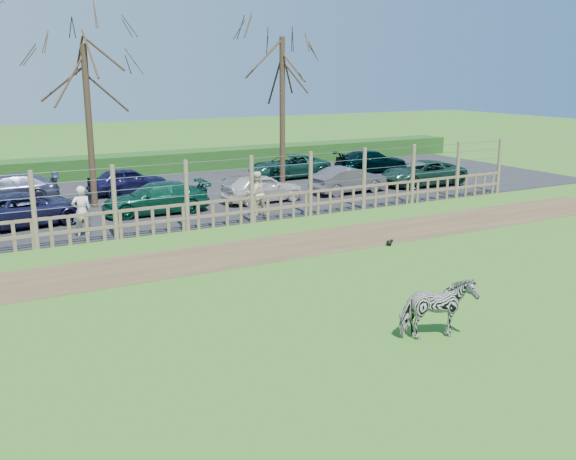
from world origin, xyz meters
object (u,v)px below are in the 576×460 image
car_12 (289,166)px  car_5 (349,180)px  tree_right (282,76)px  car_2 (26,209)px  visitor_a (82,211)px  car_10 (128,181)px  car_3 (156,198)px  zebra (437,309)px  visitor_b (256,194)px  car_13 (372,161)px  tree_mid (86,87)px  car_9 (8,189)px  crow (389,243)px  car_6 (422,173)px  car_4 (262,188)px

car_12 → car_5: bearing=3.4°
tree_right → car_2: size_ratio=1.70×
visitor_a → car_10: (3.42, 6.99, -0.26)m
car_5 → car_3: bearing=87.4°
zebra → visitor_b: size_ratio=0.90×
car_5 → car_13: (4.62, 4.59, 0.00)m
visitor_a → visitor_b: bearing=-177.4°
zebra → car_5: size_ratio=0.42×
tree_mid → zebra: 17.72m
car_9 → car_10: size_ratio=1.17×
car_9 → car_13: same height
visitor_a → car_3: bearing=-141.8°
car_13 → zebra: bearing=154.9°
car_10 → visitor_b: bearing=-162.1°
car_9 → car_13: size_ratio=1.00×
tree_right → crow: tree_right is taller
visitor_a → car_13: (16.95, 6.95, -0.26)m
visitor_b → car_6: 10.37m
tree_right → car_9: size_ratio=1.78×
tree_right → car_3: 8.96m
zebra → car_9: (-6.30, 19.59, -0.01)m
visitor_a → car_3: (3.27, 2.36, -0.26)m
tree_right → car_4: (-2.49, -2.84, -4.60)m
visitor_b → car_12: (5.48, 7.42, -0.26)m
crow → car_3: (-5.13, 8.18, 0.54)m
visitor_b → car_12: size_ratio=0.40×
car_4 → car_12: same height
crow → car_2: (-9.84, 8.41, 0.54)m
tree_right → visitor_a: (-10.42, -5.19, -4.34)m
zebra → visitor_b: bearing=4.9°
car_2 → car_4: bearing=-98.8°
zebra → visitor_a: bearing=34.3°
tree_mid → zebra: tree_mid is taller
car_6 → tree_mid: bearing=-95.3°
car_10 → car_12: bearing=-93.0°
tree_right → car_12: (1.57, 2.25, -4.60)m
crow → car_12: (3.58, 13.26, 0.54)m
zebra → car_12: bearing=-7.1°
car_2 → car_13: same height
visitor_a → visitor_b: (6.50, 0.02, 0.00)m
car_6 → car_12: bearing=-134.3°
zebra → car_4: 14.91m
car_10 → car_13: 13.54m
visitor_b → crow: bearing=107.5°
car_6 → car_4: bearing=-86.7°
crow → car_10: (-4.98, 12.81, 0.54)m
car_4 → car_12: bearing=-40.9°
car_4 → car_6: size_ratio=0.82×
car_10 → crow: bearing=-164.8°
car_5 → car_6: size_ratio=0.84×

